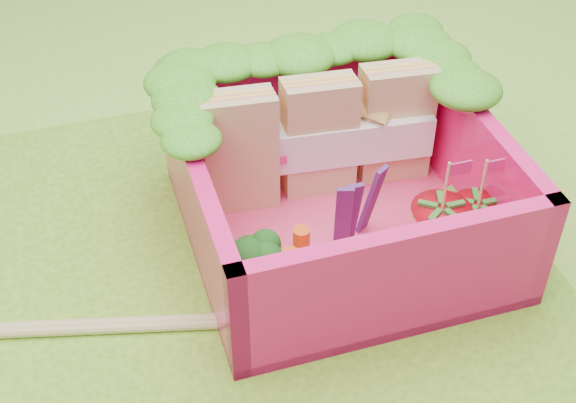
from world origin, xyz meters
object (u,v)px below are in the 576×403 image
at_px(sandwich_stack, 320,137).
at_px(broccoli, 262,264).
at_px(strawberry_left, 438,231).
at_px(strawberry_right, 474,225).
at_px(bento_box, 340,186).

xyz_separation_m(sandwich_stack, broccoli, (-0.45, -0.61, -0.09)).
bearing_deg(broccoli, strawberry_left, 1.43).
bearing_deg(broccoli, sandwich_stack, 53.49).
height_order(sandwich_stack, broccoli, sandwich_stack).
height_order(sandwich_stack, strawberry_left, sandwich_stack).
bearing_deg(broccoli, strawberry_right, 1.06).
relative_size(bento_box, strawberry_right, 2.76).
bearing_deg(strawberry_right, sandwich_stack, 130.06).
bearing_deg(strawberry_right, strawberry_left, 179.35).
relative_size(bento_box, strawberry_left, 2.62).
xyz_separation_m(bento_box, broccoli, (-0.44, -0.31, -0.04)).
bearing_deg(sandwich_stack, strawberry_right, -49.94).
height_order(sandwich_stack, strawberry_right, sandwich_stack).
relative_size(bento_box, sandwich_stack, 1.20).
height_order(broccoli, strawberry_left, strawberry_left).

